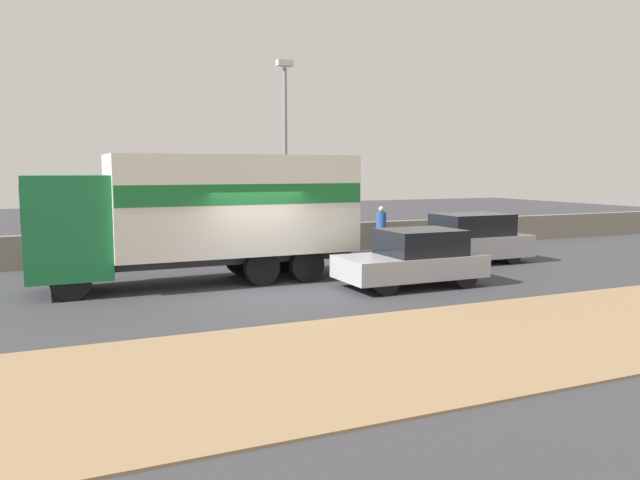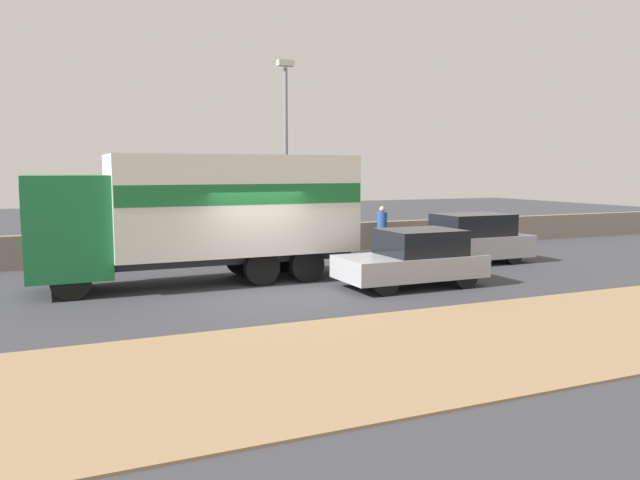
% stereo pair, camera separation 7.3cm
% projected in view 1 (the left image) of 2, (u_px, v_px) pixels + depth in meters
% --- Properties ---
extents(ground_plane, '(80.00, 80.00, 0.00)m').
position_uv_depth(ground_plane, '(270.00, 294.00, 15.45)').
color(ground_plane, '#38383D').
extents(dirt_shoulder_foreground, '(60.00, 5.04, 0.04)m').
position_uv_depth(dirt_shoulder_foreground, '(382.00, 354.00, 10.39)').
color(dirt_shoulder_foreground, '#937551').
rests_on(dirt_shoulder_foreground, ground_plane).
extents(stone_wall_backdrop, '(60.00, 0.35, 1.06)m').
position_uv_depth(stone_wall_backdrop, '(205.00, 244.00, 21.42)').
color(stone_wall_backdrop, gray).
rests_on(stone_wall_backdrop, ground_plane).
extents(street_lamp, '(0.56, 0.28, 6.78)m').
position_uv_depth(street_lamp, '(285.00, 144.00, 21.56)').
color(street_lamp, slate).
rests_on(street_lamp, ground_plane).
extents(box_truck, '(8.50, 2.53, 3.46)m').
position_uv_depth(box_truck, '(208.00, 209.00, 16.73)').
color(box_truck, '#196B38').
rests_on(box_truck, ground_plane).
extents(car_hatchback, '(3.83, 1.80, 1.51)m').
position_uv_depth(car_hatchback, '(413.00, 258.00, 16.38)').
color(car_hatchback, '#9E9EA3').
rests_on(car_hatchback, ground_plane).
extents(car_sedan_second, '(4.54, 1.79, 1.63)m').
position_uv_depth(car_sedan_second, '(466.00, 240.00, 20.40)').
color(car_sedan_second, '#9E9EA3').
rests_on(car_sedan_second, ground_plane).
extents(pedestrian, '(0.37, 0.37, 1.71)m').
position_uv_depth(pedestrian, '(381.00, 228.00, 23.23)').
color(pedestrian, '#1E1E2D').
rests_on(pedestrian, ground_plane).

